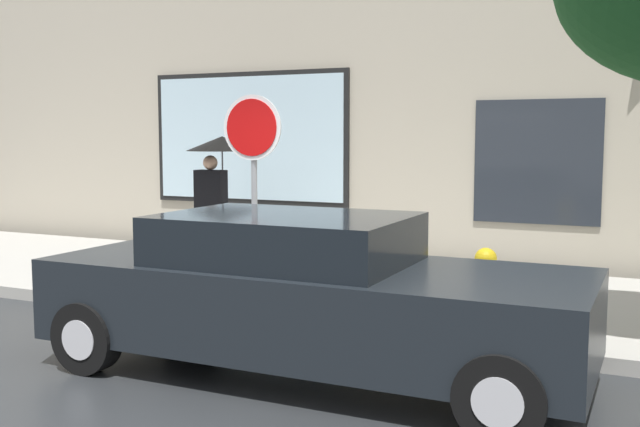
{
  "coord_description": "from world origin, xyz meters",
  "views": [
    {
      "loc": [
        3.35,
        -5.8,
        2.08
      ],
      "look_at": [
        -0.18,
        1.8,
        1.2
      ],
      "focal_mm": 41.75,
      "sensor_mm": 36.0,
      "label": 1
    }
  ],
  "objects_px": {
    "parked_car": "(306,295)",
    "fire_hydrant": "(485,285)",
    "stop_sign": "(253,156)",
    "pedestrian_with_umbrella": "(219,160)"
  },
  "relations": [
    {
      "from": "fire_hydrant",
      "to": "pedestrian_with_umbrella",
      "type": "relative_size",
      "value": 0.4
    },
    {
      "from": "parked_car",
      "to": "pedestrian_with_umbrella",
      "type": "height_order",
      "value": "pedestrian_with_umbrella"
    },
    {
      "from": "fire_hydrant",
      "to": "stop_sign",
      "type": "distance_m",
      "value": 3.02
    },
    {
      "from": "parked_car",
      "to": "stop_sign",
      "type": "bearing_deg",
      "value": 130.84
    },
    {
      "from": "pedestrian_with_umbrella",
      "to": "stop_sign",
      "type": "distance_m",
      "value": 2.72
    },
    {
      "from": "parked_car",
      "to": "fire_hydrant",
      "type": "bearing_deg",
      "value": 59.84
    },
    {
      "from": "pedestrian_with_umbrella",
      "to": "stop_sign",
      "type": "height_order",
      "value": "stop_sign"
    },
    {
      "from": "fire_hydrant",
      "to": "parked_car",
      "type": "bearing_deg",
      "value": -120.16
    },
    {
      "from": "parked_car",
      "to": "stop_sign",
      "type": "height_order",
      "value": "stop_sign"
    },
    {
      "from": "stop_sign",
      "to": "fire_hydrant",
      "type": "bearing_deg",
      "value": 2.35
    }
  ]
}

